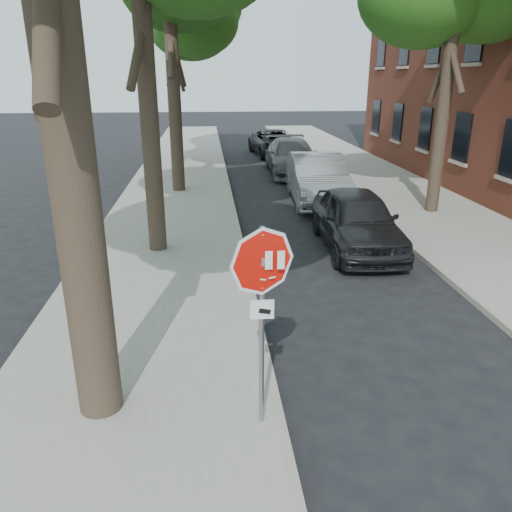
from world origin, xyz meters
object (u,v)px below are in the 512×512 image
Objects in this scene: stop_sign at (262,291)px; car_c at (292,157)px; car_a at (357,220)px; car_b at (317,179)px; tree_far at (171,10)px; car_d at (275,143)px.

car_c is (3.30, 17.55, -1.17)m from stop_sign.
car_c reaches higher than car_a.
stop_sign is at bearing -98.95° from car_c.
car_b is at bearing 91.21° from car_a.
tree_far is (-2.02, 21.14, 5.26)m from stop_sign.
tree_far is at bearing 112.22° from car_a.
car_a is at bearing 64.90° from stop_sign.
car_d is at bearing 93.36° from car_b.
car_d is (0.00, 11.18, -0.14)m from car_b.
stop_sign is 12.51m from car_b.
tree_far is 1.84× the size of car_d.
car_b is (3.30, 12.02, -1.11)m from stop_sign.
tree_far is 8.66m from car_d.
car_a reaches higher than car_d.
tree_far reaches higher than car_d.
car_a is at bearing -87.39° from car_b.
stop_sign reaches higher than car_a.
car_a is (5.25, -14.23, -6.44)m from tree_far.
car_c is at bearing -95.53° from car_d.
car_b reaches higher than car_a.
tree_far is at bearing -164.36° from car_d.
stop_sign is 21.88m from tree_far.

